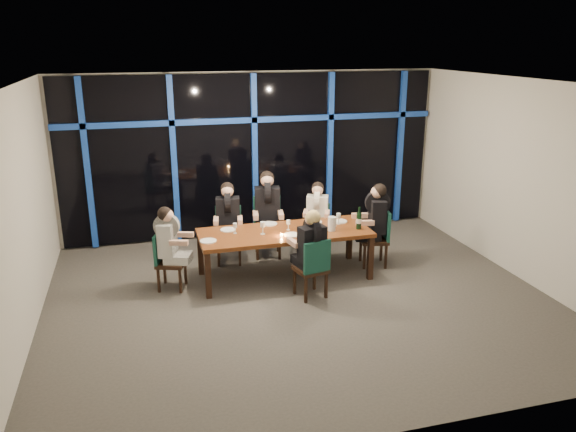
{
  "coord_description": "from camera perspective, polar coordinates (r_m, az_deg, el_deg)",
  "views": [
    {
      "loc": [
        -2.09,
        -6.98,
        3.53
      ],
      "look_at": [
        0.0,
        0.6,
        1.05
      ],
      "focal_mm": 35.0,
      "sensor_mm": 36.0,
      "label": 1
    }
  ],
  "objects": [
    {
      "name": "wine_glass_d",
      "position": [
        8.42,
        -5.41,
        -1.02
      ],
      "size": [
        0.06,
        0.06,
        0.16
      ],
      "color": "silver",
      "rests_on": "dining_table"
    },
    {
      "name": "chair_far_mid",
      "position": [
        9.52,
        -2.11,
        -0.71
      ],
      "size": [
        0.54,
        0.54,
        1.0
      ],
      "rotation": [
        0.0,
        0.0,
        -0.18
      ],
      "color": "black",
      "rests_on": "ground"
    },
    {
      "name": "chair_end_left",
      "position": [
        8.42,
        -12.29,
        -4.17
      ],
      "size": [
        0.51,
        0.51,
        0.86
      ],
      "rotation": [
        0.0,
        0.0,
        1.24
      ],
      "color": "black",
      "rests_on": "ground"
    },
    {
      "name": "wine_glass_c",
      "position": [
        8.61,
        3.08,
        -0.54
      ],
      "size": [
        0.06,
        0.06,
        0.16
      ],
      "color": "silver",
      "rests_on": "dining_table"
    },
    {
      "name": "plate_near_mid",
      "position": [
        8.34,
        0.41,
        -1.92
      ],
      "size": [
        0.24,
        0.24,
        0.01
      ],
      "primitive_type": "cylinder",
      "color": "white",
      "rests_on": "dining_table"
    },
    {
      "name": "plate_far_mid",
      "position": [
        8.84,
        -1.88,
        -0.79
      ],
      "size": [
        0.24,
        0.24,
        0.01
      ],
      "primitive_type": "cylinder",
      "color": "white",
      "rests_on": "dining_table"
    },
    {
      "name": "wine_glass_b",
      "position": [
        8.54,
        0.03,
        -0.69
      ],
      "size": [
        0.06,
        0.06,
        0.16
      ],
      "color": "silver",
      "rests_on": "dining_table"
    },
    {
      "name": "wine_bottle",
      "position": [
        8.65,
        7.22,
        -0.46
      ],
      "size": [
        0.08,
        0.08,
        0.35
      ],
      "rotation": [
        0.0,
        0.0,
        -0.37
      ],
      "color": "black",
      "rests_on": "dining_table"
    },
    {
      "name": "chair_near_mid",
      "position": [
        7.91,
        2.58,
        -5.07
      ],
      "size": [
        0.49,
        0.49,
        0.89
      ],
      "rotation": [
        0.0,
        0.0,
        3.35
      ],
      "color": "black",
      "rests_on": "ground"
    },
    {
      "name": "diner_far_right",
      "position": [
        9.43,
        2.98,
        0.82
      ],
      "size": [
        0.53,
        0.59,
        0.84
      ],
      "rotation": [
        0.0,
        0.0,
        -0.39
      ],
      "color": "silver",
      "rests_on": "ground"
    },
    {
      "name": "chair_far_right",
      "position": [
        9.61,
        2.98,
        -1.03
      ],
      "size": [
        0.52,
        0.52,
        0.86
      ],
      "rotation": [
        0.0,
        0.0,
        -0.39
      ],
      "color": "black",
      "rests_on": "ground"
    },
    {
      "name": "window_wall",
      "position": [
        10.33,
        -3.4,
        6.42
      ],
      "size": [
        6.86,
        0.43,
        2.94
      ],
      "color": "black",
      "rests_on": "ground"
    },
    {
      "name": "chair_end_right",
      "position": [
        9.18,
        9.22,
        -1.87
      ],
      "size": [
        0.51,
        0.51,
        0.93
      ],
      "rotation": [
        0.0,
        0.0,
        4.5
      ],
      "color": "black",
      "rests_on": "ground"
    },
    {
      "name": "diner_far_left",
      "position": [
        9.11,
        -6.12,
        0.48
      ],
      "size": [
        0.5,
        0.61,
        0.9
      ],
      "rotation": [
        0.0,
        0.0,
        -0.17
      ],
      "color": "black",
      "rests_on": "ground"
    },
    {
      "name": "plate_far_left",
      "position": [
        8.61,
        -6.11,
        -1.4
      ],
      "size": [
        0.24,
        0.24,
        0.01
      ],
      "primitive_type": "cylinder",
      "color": "white",
      "rests_on": "dining_table"
    },
    {
      "name": "diner_near_mid",
      "position": [
        7.85,
        2.34,
        -2.49
      ],
      "size": [
        0.49,
        0.59,
        0.87
      ],
      "rotation": [
        0.0,
        0.0,
        3.35
      ],
      "color": "black",
      "rests_on": "ground"
    },
    {
      "name": "diner_end_left",
      "position": [
        8.28,
        -11.96,
        -1.99
      ],
      "size": [
        0.59,
        0.52,
        0.84
      ],
      "rotation": [
        0.0,
        0.0,
        1.24
      ],
      "color": "black",
      "rests_on": "ground"
    },
    {
      "name": "dining_table",
      "position": [
        8.55,
        -0.36,
        -1.96
      ],
      "size": [
        2.6,
        1.0,
        0.75
      ],
      "color": "brown",
      "rests_on": "ground"
    },
    {
      "name": "chair_far_left",
      "position": [
        9.29,
        -6.05,
        -1.54
      ],
      "size": [
        0.49,
        0.49,
        0.92
      ],
      "rotation": [
        0.0,
        0.0,
        -0.17
      ],
      "color": "black",
      "rests_on": "ground"
    },
    {
      "name": "plate_far_right",
      "position": [
        8.92,
        2.71,
        -0.63
      ],
      "size": [
        0.24,
        0.24,
        0.01
      ],
      "primitive_type": "cylinder",
      "color": "white",
      "rests_on": "dining_table"
    },
    {
      "name": "room",
      "position": [
        7.44,
        1.23,
        5.82
      ],
      "size": [
        7.04,
        7.0,
        3.02
      ],
      "color": "#524D48",
      "rests_on": "ground"
    },
    {
      "name": "tea_light",
      "position": [
        8.31,
        -0.66,
        -1.96
      ],
      "size": [
        0.05,
        0.05,
        0.03
      ],
      "primitive_type": "cylinder",
      "color": "#F9A64A",
      "rests_on": "dining_table"
    },
    {
      "name": "plate_end_right",
      "position": [
        8.99,
        5.29,
        -0.55
      ],
      "size": [
        0.24,
        0.24,
        0.01
      ],
      "primitive_type": "cylinder",
      "color": "white",
      "rests_on": "dining_table"
    },
    {
      "name": "water_pitcher",
      "position": [
        8.54,
        4.47,
        -0.79
      ],
      "size": [
        0.13,
        0.12,
        0.22
      ],
      "rotation": [
        0.0,
        0.0,
        0.38
      ],
      "color": "silver",
      "rests_on": "dining_table"
    },
    {
      "name": "plate_end_left",
      "position": [
        8.17,
        -8.12,
        -2.52
      ],
      "size": [
        0.24,
        0.24,
        0.01
      ],
      "primitive_type": "cylinder",
      "color": "white",
      "rests_on": "dining_table"
    },
    {
      "name": "diner_end_right",
      "position": [
        9.05,
        8.84,
        0.33
      ],
      "size": [
        0.62,
        0.52,
        0.91
      ],
      "rotation": [
        0.0,
        0.0,
        4.5
      ],
      "color": "black",
      "rests_on": "ground"
    },
    {
      "name": "wine_glass_a",
      "position": [
        8.35,
        -2.59,
        -0.94
      ],
      "size": [
        0.07,
        0.07,
        0.19
      ],
      "color": "silver",
      "rests_on": "dining_table"
    },
    {
      "name": "diner_far_mid",
      "position": [
        9.32,
        -2.11,
        1.43
      ],
      "size": [
        0.54,
        0.66,
        0.97
      ],
      "rotation": [
        0.0,
        0.0,
        -0.18
      ],
      "color": "black",
      "rests_on": "ground"
    },
    {
      "name": "wine_glass_e",
      "position": [
        8.85,
        5.16,
        -0.02
      ],
      "size": [
        0.07,
        0.07,
        0.18
      ],
      "color": "silver",
      "rests_on": "dining_table"
    }
  ]
}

